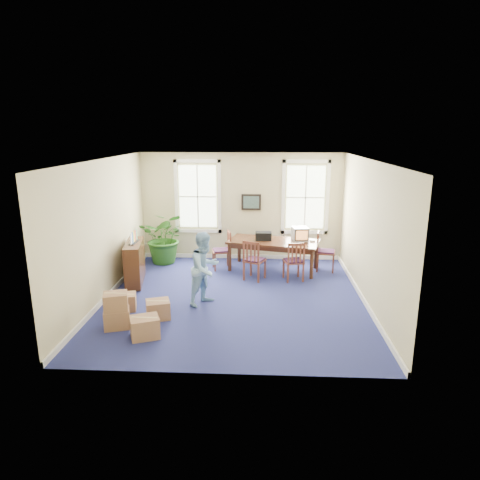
{
  "coord_description": "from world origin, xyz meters",
  "views": [
    {
      "loc": [
        0.61,
        -9.38,
        3.81
      ],
      "look_at": [
        0.1,
        0.6,
        1.25
      ],
      "focal_mm": 32.0,
      "sensor_mm": 36.0,
      "label": 1
    }
  ],
  "objects_px": {
    "crt_tv": "(300,234)",
    "chair_near_left": "(255,260)",
    "cardboard_boxes": "(127,308)",
    "conference_table": "(273,255)",
    "credenza": "(135,263)",
    "potted_plant": "(165,238)",
    "man": "(205,268)"
  },
  "relations": [
    {
      "from": "crt_tv",
      "to": "conference_table",
      "type": "bearing_deg",
      "value": 174.65
    },
    {
      "from": "conference_table",
      "to": "potted_plant",
      "type": "xyz_separation_m",
      "value": [
        -3.16,
        0.49,
        0.35
      ]
    },
    {
      "from": "man",
      "to": "potted_plant",
      "type": "relative_size",
      "value": 1.08
    },
    {
      "from": "credenza",
      "to": "cardboard_boxes",
      "type": "bearing_deg",
      "value": -87.31
    },
    {
      "from": "conference_table",
      "to": "credenza",
      "type": "height_order",
      "value": "credenza"
    },
    {
      "from": "chair_near_left",
      "to": "man",
      "type": "bearing_deg",
      "value": 81.9
    },
    {
      "from": "cardboard_boxes",
      "to": "credenza",
      "type": "bearing_deg",
      "value": 102.88
    },
    {
      "from": "credenza",
      "to": "potted_plant",
      "type": "xyz_separation_m",
      "value": [
        0.4,
        1.79,
        0.24
      ]
    },
    {
      "from": "chair_near_left",
      "to": "man",
      "type": "distance_m",
      "value": 2.03
    },
    {
      "from": "crt_tv",
      "to": "chair_near_left",
      "type": "distance_m",
      "value": 1.61
    },
    {
      "from": "crt_tv",
      "to": "potted_plant",
      "type": "distance_m",
      "value": 3.92
    },
    {
      "from": "man",
      "to": "cardboard_boxes",
      "type": "height_order",
      "value": "man"
    },
    {
      "from": "cardboard_boxes",
      "to": "conference_table",
      "type": "bearing_deg",
      "value": 51.31
    },
    {
      "from": "conference_table",
      "to": "credenza",
      "type": "distance_m",
      "value": 3.79
    },
    {
      "from": "man",
      "to": "crt_tv",
      "type": "bearing_deg",
      "value": -5.61
    },
    {
      "from": "chair_near_left",
      "to": "credenza",
      "type": "distance_m",
      "value": 3.09
    },
    {
      "from": "crt_tv",
      "to": "cardboard_boxes",
      "type": "bearing_deg",
      "value": -144.21
    },
    {
      "from": "crt_tv",
      "to": "man",
      "type": "height_order",
      "value": "man"
    },
    {
      "from": "crt_tv",
      "to": "cardboard_boxes",
      "type": "relative_size",
      "value": 0.34
    },
    {
      "from": "crt_tv",
      "to": "man",
      "type": "bearing_deg",
      "value": -141.51
    },
    {
      "from": "man",
      "to": "cardboard_boxes",
      "type": "bearing_deg",
      "value": 166.64
    },
    {
      "from": "potted_plant",
      "to": "cardboard_boxes",
      "type": "xyz_separation_m",
      "value": [
        0.16,
        -4.24,
        -0.39
      ]
    },
    {
      "from": "conference_table",
      "to": "crt_tv",
      "type": "relative_size",
      "value": 5.47
    },
    {
      "from": "chair_near_left",
      "to": "credenza",
      "type": "relative_size",
      "value": 0.8
    },
    {
      "from": "crt_tv",
      "to": "chair_near_left",
      "type": "height_order",
      "value": "crt_tv"
    },
    {
      "from": "crt_tv",
      "to": "chair_near_left",
      "type": "relative_size",
      "value": 0.42
    },
    {
      "from": "credenza",
      "to": "crt_tv",
      "type": "bearing_deg",
      "value": 7.26
    },
    {
      "from": "conference_table",
      "to": "man",
      "type": "distance_m",
      "value": 3.02
    },
    {
      "from": "conference_table",
      "to": "chair_near_left",
      "type": "distance_m",
      "value": 0.99
    },
    {
      "from": "potted_plant",
      "to": "cardboard_boxes",
      "type": "relative_size",
      "value": 1.15
    },
    {
      "from": "chair_near_left",
      "to": "cardboard_boxes",
      "type": "xyz_separation_m",
      "value": [
        -2.49,
        -2.9,
        -0.16
      ]
    },
    {
      "from": "conference_table",
      "to": "chair_near_left",
      "type": "relative_size",
      "value": 2.3
    }
  ]
}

